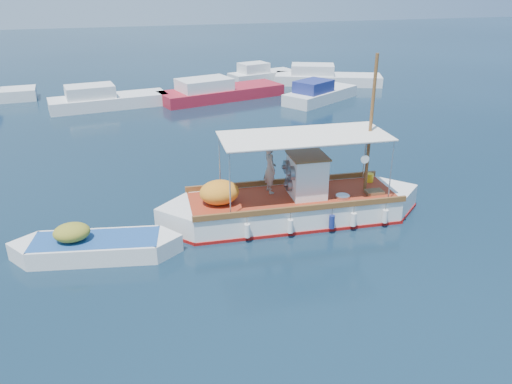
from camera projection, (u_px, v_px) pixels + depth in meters
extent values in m
plane|color=black|center=(294.00, 224.00, 18.19)|extent=(160.00, 160.00, 0.00)
cube|color=white|center=(293.00, 210.00, 18.47)|extent=(7.68, 3.00, 1.11)
cube|color=white|center=(191.00, 220.00, 17.71)|extent=(2.51, 2.51, 1.11)
cube|color=white|center=(386.00, 201.00, 19.22)|extent=(2.51, 2.51, 1.11)
cube|color=maroon|center=(292.00, 218.00, 18.60)|extent=(7.79, 3.09, 0.18)
cube|color=#992F17|center=(293.00, 197.00, 18.25)|extent=(7.67, 2.80, 0.06)
cube|color=brown|center=(284.00, 181.00, 19.34)|extent=(7.63, 0.60, 0.20)
cube|color=brown|center=(304.00, 208.00, 17.07)|extent=(7.63, 0.60, 0.20)
cube|color=white|center=(307.00, 176.00, 18.04)|extent=(1.29, 1.38, 1.51)
cube|color=brown|center=(308.00, 156.00, 17.73)|extent=(1.40, 1.49, 0.06)
cylinder|color=slate|center=(292.00, 173.00, 17.51)|extent=(0.25, 0.52, 0.50)
cylinder|color=slate|center=(287.00, 167.00, 18.08)|extent=(0.25, 0.52, 0.50)
cylinder|color=slate|center=(289.00, 184.00, 18.01)|extent=(0.25, 0.52, 0.50)
cylinder|color=brown|center=(371.00, 125.00, 17.81)|extent=(0.13, 0.13, 5.02)
cylinder|color=brown|center=(349.00, 138.00, 17.80)|extent=(1.81, 0.20, 0.08)
cylinder|color=silver|center=(220.00, 162.00, 18.28)|extent=(0.05, 0.05, 2.26)
cylinder|color=silver|center=(230.00, 185.00, 16.30)|extent=(0.05, 0.05, 2.26)
cylinder|color=silver|center=(365.00, 151.00, 19.43)|extent=(0.05, 0.05, 2.26)
cylinder|color=silver|center=(391.00, 171.00, 17.45)|extent=(0.05, 0.05, 2.26)
cube|color=silver|center=(305.00, 136.00, 17.40)|extent=(6.07, 2.79, 0.04)
ellipsoid|color=orange|center=(219.00, 192.00, 17.53)|extent=(1.48, 1.28, 0.84)
cube|color=yellow|center=(322.00, 183.00, 18.92)|extent=(0.26, 0.20, 0.40)
cylinder|color=yellow|center=(369.00, 178.00, 19.47)|extent=(0.32, 0.32, 0.34)
cube|color=brown|center=(374.00, 192.00, 18.46)|extent=(0.68, 0.49, 0.12)
cylinder|color=#B2B2B2|center=(343.00, 197.00, 18.07)|extent=(0.53, 0.53, 0.12)
cylinder|color=white|center=(365.00, 159.00, 17.09)|extent=(0.30, 0.05, 0.30)
cylinder|color=white|center=(247.00, 231.00, 16.76)|extent=(0.21, 0.21, 0.48)
cylinder|color=navy|center=(332.00, 222.00, 17.37)|extent=(0.21, 0.21, 0.48)
cylinder|color=white|center=(385.00, 216.00, 17.77)|extent=(0.21, 0.21, 0.48)
imported|color=#A49788|center=(270.00, 169.00, 18.24)|extent=(0.46, 0.69, 1.85)
cube|color=white|center=(97.00, 250.00, 16.06)|extent=(4.19, 2.25, 0.78)
cube|color=white|center=(33.00, 253.00, 15.87)|extent=(1.53, 1.53, 0.78)
cube|color=white|center=(159.00, 247.00, 16.25)|extent=(1.53, 1.53, 0.78)
cube|color=navy|center=(95.00, 240.00, 15.91)|extent=(4.16, 2.08, 0.04)
ellipsoid|color=olive|center=(72.00, 232.00, 15.73)|extent=(1.29, 1.12, 0.57)
cube|color=silver|center=(109.00, 103.00, 34.16)|extent=(8.03, 3.46, 1.00)
cube|color=silver|center=(90.00, 91.00, 33.36)|extent=(3.36, 2.45, 0.80)
cube|color=#A41B2B|center=(222.00, 95.00, 36.55)|extent=(9.57, 5.03, 1.00)
cube|color=silver|center=(204.00, 84.00, 35.54)|extent=(4.15, 3.23, 0.80)
cube|color=silver|center=(320.00, 97.00, 35.91)|extent=(6.50, 5.22, 1.00)
cube|color=navy|center=(313.00, 86.00, 34.90)|extent=(3.13, 2.93, 0.80)
cube|color=silver|center=(328.00, 81.00, 41.43)|extent=(8.99, 5.65, 1.00)
cube|color=silver|center=(313.00, 69.00, 41.19)|extent=(4.03, 3.35, 0.80)
cube|color=silver|center=(262.00, 78.00, 42.67)|extent=(6.07, 3.45, 1.00)
cube|color=silver|center=(254.00, 68.00, 41.90)|extent=(2.67, 2.25, 0.80)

